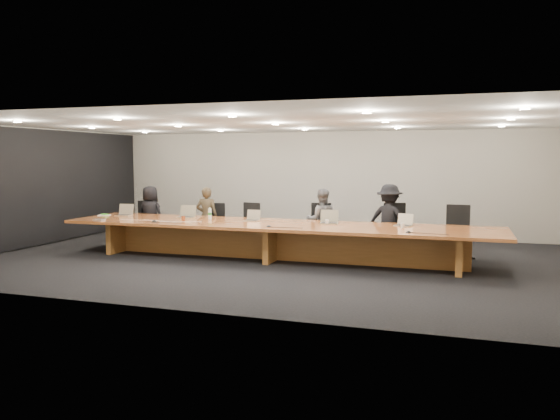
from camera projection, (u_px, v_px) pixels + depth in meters
The scene contains 29 objects.
ground at pixel (275, 259), 11.26m from camera, with size 12.00×12.00×0.00m, color black.
back_wall at pixel (322, 183), 14.92m from camera, with size 12.00×0.02×2.80m, color silver.
left_wall_panel at pixel (39, 188), 12.98m from camera, with size 0.08×7.84×2.74m, color black.
conference_table at pixel (275, 234), 11.22m from camera, with size 9.00×1.80×0.75m.
chair_far_left at pixel (145, 221), 13.61m from camera, with size 0.53×0.53×1.04m, color black, non-canonical shape.
chair_left at pixel (214, 224), 13.05m from camera, with size 0.52×0.52×1.03m, color black, non-canonical shape.
chair_mid_left at pixel (246, 225), 12.66m from camera, with size 0.55×0.55×1.07m, color black, non-canonical shape.
chair_mid_right at pixel (320, 227), 12.29m from camera, with size 0.56×0.56×1.09m, color black, non-canonical shape.
chair_right at pixel (396, 229), 11.77m from camera, with size 0.58×0.58×1.14m, color black, non-canonical shape.
chair_far_right at pixel (457, 232), 11.24m from camera, with size 0.58×0.58×1.14m, color black, non-canonical shape.
person_a at pixel (150, 214), 13.49m from camera, with size 0.69×0.45×1.41m, color black.
person_b at pixel (207, 216), 12.96m from camera, with size 0.51×0.34×1.41m, color #362D1D.
person_c at pixel (321, 220), 12.17m from camera, with size 0.69×0.53×1.41m, color #575859.
person_d at pixel (389, 220), 11.72m from camera, with size 0.99×0.57×1.53m, color black.
laptop_a at pixel (124, 210), 12.68m from camera, with size 0.36×0.26×0.28m, color #C7B498, non-canonical shape.
laptop_b at pixel (186, 211), 12.25m from camera, with size 0.37×0.27×0.29m, color tan, non-canonical shape.
laptop_c at pixel (252, 215), 11.63m from camera, with size 0.31×0.22×0.24m, color tan, non-canonical shape.
laptop_d at pixel (329, 217), 11.13m from camera, with size 0.37×0.27×0.29m, color tan, non-canonical shape.
laptop_e at pixel (403, 220), 10.73m from camera, with size 0.32×0.23×0.25m, color tan, non-canonical shape.
water_bottle at pixel (210, 214), 11.98m from camera, with size 0.07×0.07×0.24m, color silver.
amber_mug at pixel (183, 218), 11.71m from camera, with size 0.08×0.08×0.10m, color brown.
paper_cup_near at pixel (327, 222), 11.05m from camera, with size 0.08×0.08×0.09m, color white.
paper_cup_far at pixel (403, 226), 10.43m from camera, with size 0.08×0.08×0.10m, color white.
notepad at pixel (104, 215), 12.74m from camera, with size 0.26×0.21×0.02m, color silver.
lime_gadget at pixel (105, 214), 12.73m from camera, with size 0.17×0.09×0.03m, color green.
av_box at pixel (99, 220), 11.70m from camera, with size 0.21×0.16×0.03m, color silver.
mic_left at pixel (154, 221), 11.45m from camera, with size 0.14×0.14×0.03m, color black.
mic_center at pixel (269, 226), 10.66m from camera, with size 0.11×0.11×0.03m, color black.
mic_right at pixel (409, 232), 9.81m from camera, with size 0.12×0.12×0.03m, color black.
Camera 1 is at (3.56, -10.53, 2.08)m, focal length 35.00 mm.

